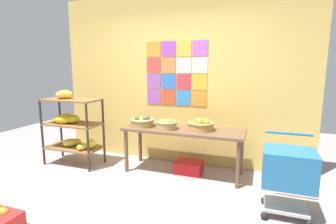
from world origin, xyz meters
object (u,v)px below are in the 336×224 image
at_px(fruit_basket_back_right, 143,122).
at_px(shopping_cart, 288,170).
at_px(produce_crate_under_table, 189,167).
at_px(fruit_basket_back_left, 201,125).
at_px(banana_shelf_unit, 72,123).
at_px(display_table, 183,134).
at_px(fruit_basket_left, 167,125).

distance_m(fruit_basket_back_right, shopping_cart, 2.16).
bearing_deg(shopping_cart, produce_crate_under_table, 154.17).
bearing_deg(fruit_basket_back_left, banana_shelf_unit, -172.89).
bearing_deg(banana_shelf_unit, fruit_basket_back_right, 9.22).
xyz_separation_m(banana_shelf_unit, fruit_basket_back_right, (1.19, 0.19, 0.08)).
distance_m(display_table, fruit_basket_left, 0.29).
height_order(fruit_basket_left, shopping_cart, shopping_cart).
distance_m(fruit_basket_left, produce_crate_under_table, 0.75).
relative_size(display_table, shopping_cart, 2.05).
xyz_separation_m(banana_shelf_unit, fruit_basket_back_left, (2.10, 0.26, 0.08)).
bearing_deg(fruit_basket_back_right, fruit_basket_left, -6.55).
relative_size(fruit_basket_back_left, fruit_basket_back_right, 1.05).
height_order(banana_shelf_unit, fruit_basket_left, banana_shelf_unit).
bearing_deg(shopping_cart, fruit_basket_left, 162.80).
bearing_deg(fruit_basket_left, shopping_cart, -21.17).
bearing_deg(shopping_cart, display_table, 156.56).
height_order(fruit_basket_back_left, shopping_cart, fruit_basket_back_left).
relative_size(display_table, produce_crate_under_table, 4.44).
xyz_separation_m(banana_shelf_unit, display_table, (1.84, 0.24, -0.08)).
height_order(display_table, fruit_basket_back_left, fruit_basket_back_left).
bearing_deg(fruit_basket_left, fruit_basket_back_right, 173.45).
bearing_deg(fruit_basket_back_right, banana_shelf_unit, -170.78).
height_order(banana_shelf_unit, display_table, banana_shelf_unit).
bearing_deg(fruit_basket_back_right, fruit_basket_back_left, 4.32).
distance_m(fruit_basket_back_right, produce_crate_under_table, 1.00).
relative_size(fruit_basket_back_left, shopping_cart, 0.45).
bearing_deg(produce_crate_under_table, fruit_basket_left, -159.14).
distance_m(banana_shelf_unit, display_table, 1.86).
distance_m(display_table, fruit_basket_back_right, 0.67).
xyz_separation_m(fruit_basket_left, produce_crate_under_table, (0.32, 0.12, -0.67)).
bearing_deg(fruit_basket_back_left, display_table, -175.22).
bearing_deg(fruit_basket_back_right, display_table, 4.13).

